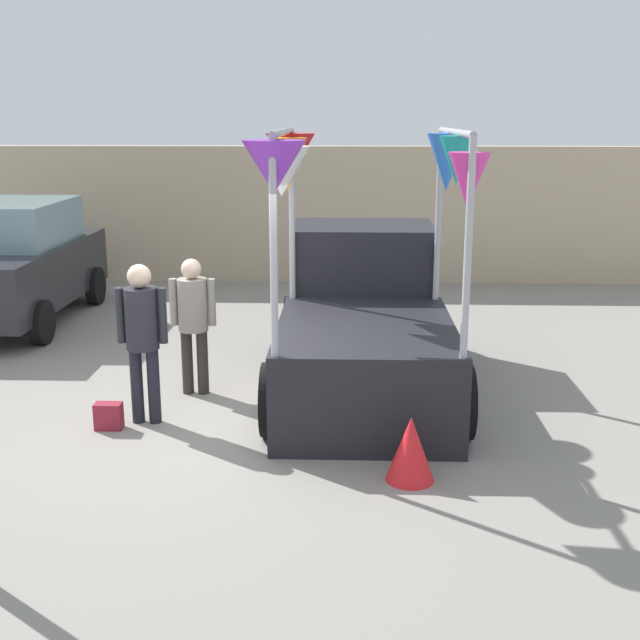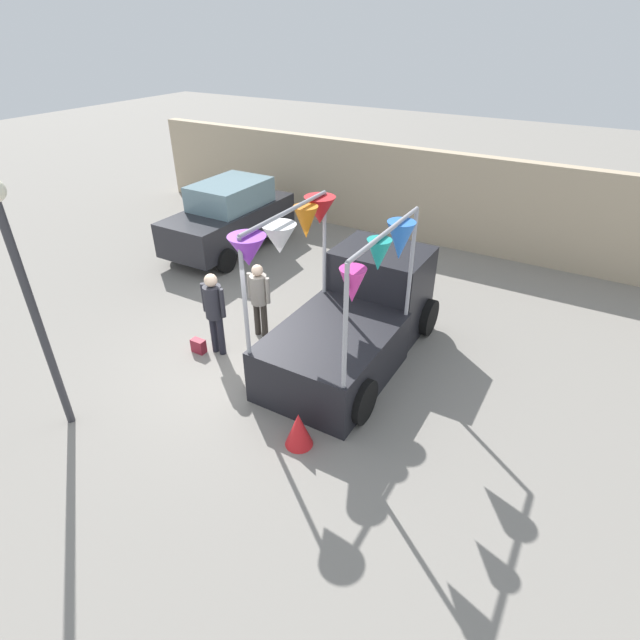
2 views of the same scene
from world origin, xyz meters
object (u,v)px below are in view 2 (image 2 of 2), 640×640
Objects in this scene: street_lamp at (23,279)px; vendor_truck at (357,312)px; person_customer at (214,307)px; person_vendor at (259,294)px; parked_car at (230,217)px; folded_kite_bundle_crimson at (299,429)px; handbag at (199,346)px.

vendor_truck is at bearing 53.14° from street_lamp.
person_customer is 0.43× the size of street_lamp.
street_lamp reaches higher than vendor_truck.
parked_car is at bearing 136.23° from person_vendor.
vendor_truck is at bearing 13.56° from person_vendor.
person_vendor is (-1.95, -0.47, 0.06)m from vendor_truck.
folded_kite_bundle_crimson is (2.69, -1.30, -0.73)m from person_customer.
street_lamp is at bearing -100.35° from handbag.
vendor_truck is 2.80m from folded_kite_bundle_crimson.
parked_car reaches higher than folded_kite_bundle_crimson.
folded_kite_bundle_crimson reaches higher than handbag.
street_lamp is at bearing -72.11° from parked_car.
vendor_truck is 2.60× the size of person_vendor.
person_vendor is at bearing 58.17° from handbag.
handbag is at bearing 79.65° from street_lamp.
folded_kite_bundle_crimson is at bearing 22.49° from street_lamp.
parked_car reaches higher than handbag.
person_customer is 1.00m from person_vendor.
person_customer is 2.84× the size of folded_kite_bundle_crimson.
parked_car is 2.50× the size of person_vendor.
person_customer is 3.27m from street_lamp.
person_customer is at bearing 29.74° from handbag.
vendor_truck is 5.47m from street_lamp.
street_lamp is at bearing -126.86° from vendor_truck.
person_customer is 6.10× the size of handbag.
folded_kite_bundle_crimson is (5.76, -5.51, -0.64)m from parked_car.
person_vendor is at bearing -166.44° from vendor_truck.
person_vendor is 5.72× the size of handbag.
street_lamp is (-1.17, -3.69, 1.64)m from person_vendor.
person_customer is 1.07× the size of person_vendor.
vendor_truck is 3.19m from handbag.
handbag is 0.47× the size of folded_kite_bundle_crimson.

